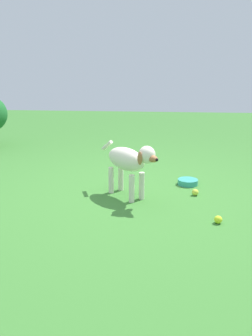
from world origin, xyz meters
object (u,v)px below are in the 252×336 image
dog (129,161)px  tennis_ball_1 (218,220)px  tennis_ball_0 (195,192)px  water_bowl (188,182)px

dog → tennis_ball_1: bearing=11.3°
tennis_ball_0 → water_bowl: size_ratio=0.30×
dog → tennis_ball_1: dog is taller
tennis_ball_0 → tennis_ball_1: (0.64, 0.13, 0.00)m
tennis_ball_1 → water_bowl: bearing=-169.7°
dog → water_bowl: size_ratio=2.83×
tennis_ball_0 → tennis_ball_1: size_ratio=1.00×
tennis_ball_0 → water_bowl: (-0.33, -0.05, -0.00)m
dog → tennis_ball_0: bearing=54.8°
tennis_ball_1 → tennis_ball_0: bearing=-168.7°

